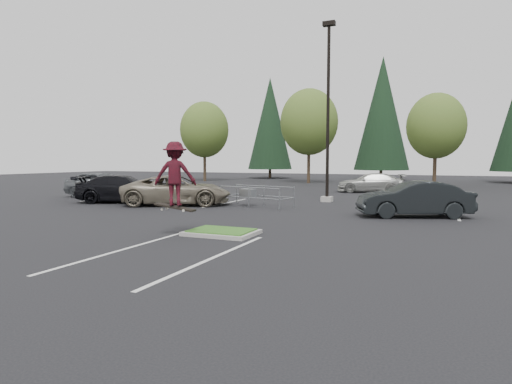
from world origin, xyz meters
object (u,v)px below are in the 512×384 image
at_px(car_r_charc, 414,199).
at_px(decid_b, 309,124).
at_px(decid_c, 436,128).
at_px(car_l_tan, 175,190).
at_px(decid_a, 204,131).
at_px(car_l_black, 123,189).
at_px(car_far_silver, 371,183).
at_px(conif_a, 270,124).
at_px(conif_b, 382,113).
at_px(light_pole, 328,122).
at_px(skateboarder, 175,174).
at_px(car_l_grey, 101,184).
at_px(cart_corral, 250,193).

bearing_deg(car_r_charc, decid_b, -174.88).
bearing_deg(decid_c, car_l_tan, -118.68).
bearing_deg(car_l_tan, decid_c, -53.25).
distance_m(decid_a, car_l_black, 24.86).
bearing_deg(car_l_tan, car_r_charc, -114.57).
bearing_deg(car_far_silver, decid_a, -130.48).
distance_m(conif_a, car_r_charc, 38.83).
bearing_deg(conif_b, car_l_black, -106.62).
bearing_deg(conif_b, conif_a, -177.95).
distance_m(decid_a, car_r_charc, 33.23).
relative_size(conif_a, car_l_tan, 2.28).
height_order(light_pole, skateboarder, light_pole).
distance_m(decid_b, car_l_grey, 23.36).
distance_m(cart_corral, car_l_tan, 4.04).
relative_size(light_pole, decid_b, 1.05).
relative_size(decid_b, conif_a, 0.74).
distance_m(conif_a, skateboarder, 43.12).
relative_size(decid_c, car_l_tan, 1.47).
bearing_deg(car_l_grey, car_l_tan, -104.82).
xyz_separation_m(skateboarder, car_far_silver, (2.99, 21.11, -1.26)).
height_order(conif_b, cart_corral, conif_b).
xyz_separation_m(light_pole, car_r_charc, (4.95, -5.00, -3.80)).
height_order(cart_corral, car_l_black, car_l_black).
height_order(car_l_black, car_r_charc, car_l_black).
xyz_separation_m(car_l_tan, car_r_charc, (11.95, 0.00, -0.03)).
height_order(conif_b, car_far_silver, conif_b).
bearing_deg(car_l_black, car_l_grey, 39.09).
bearing_deg(car_r_charc, car_l_black, -110.85).
height_order(cart_corral, car_r_charc, car_r_charc).
xyz_separation_m(conif_b, car_r_charc, (5.45, -33.50, -7.09)).
relative_size(car_l_grey, car_r_charc, 1.08).
height_order(decid_a, car_l_tan, decid_a).
xyz_separation_m(cart_corral, car_l_tan, (-3.89, -1.10, 0.12)).
bearing_deg(skateboarder, car_l_grey, -62.92).
bearing_deg(light_pole, car_l_tan, -144.46).
relative_size(conif_a, car_l_grey, 2.62).
xyz_separation_m(conif_b, car_l_tan, (-6.50, -33.50, -7.06)).
relative_size(decid_b, car_l_tan, 1.69).
distance_m(conif_b, car_r_charc, 34.67).
distance_m(car_l_grey, car_r_charc, 19.01).
distance_m(light_pole, skateboarder, 13.22).
distance_m(light_pole, conif_b, 28.69).
height_order(decid_a, cart_corral, decid_a).
relative_size(skateboarder, car_l_black, 0.41).
bearing_deg(cart_corral, decid_a, 139.02).
bearing_deg(decid_c, cart_corral, -111.60).
bearing_deg(conif_b, car_r_charc, -80.75).
relative_size(skateboarder, car_l_tan, 0.38).
relative_size(decid_c, skateboarder, 3.85).
relative_size(conif_a, conif_b, 0.90).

